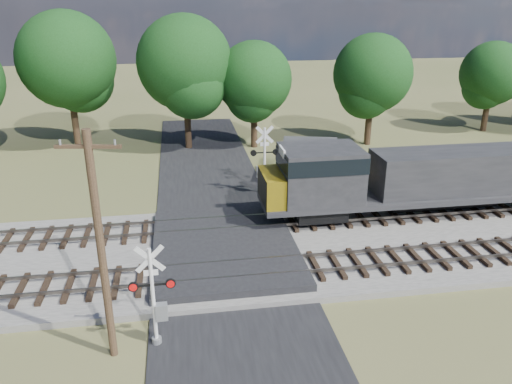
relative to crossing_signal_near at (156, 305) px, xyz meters
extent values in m
plane|color=#4E552D|center=(3.09, 6.05, -1.71)|extent=(160.00, 160.00, 0.00)
cube|color=gray|center=(13.09, 6.55, -1.56)|extent=(140.00, 10.00, 0.30)
cube|color=black|center=(3.09, 6.05, -1.67)|extent=(7.00, 60.00, 0.08)
cube|color=#262628|center=(3.09, 6.55, -1.40)|extent=(7.00, 9.00, 0.62)
cube|color=black|center=(5.09, 4.05, -1.32)|extent=(44.00, 2.60, 0.18)
cube|color=#5A544D|center=(13.09, 3.33, -1.16)|extent=(140.00, 0.08, 0.15)
cube|color=#5A544D|center=(13.09, 4.77, -1.16)|extent=(140.00, 0.08, 0.15)
cube|color=black|center=(5.09, 9.05, -1.32)|extent=(44.00, 2.60, 0.18)
cube|color=#5A544D|center=(13.09, 8.33, -1.16)|extent=(140.00, 0.08, 0.15)
cube|color=#5A544D|center=(13.09, 9.77, -1.16)|extent=(140.00, 0.08, 0.15)
cylinder|color=silver|center=(-0.08, 0.00, 0.28)|extent=(0.14, 0.14, 3.99)
cylinder|color=gray|center=(-0.08, 0.00, -1.56)|extent=(0.36, 0.36, 0.30)
cube|color=silver|center=(-0.08, 0.00, 1.88)|extent=(1.04, 0.06, 1.04)
cube|color=silver|center=(-0.08, 0.00, 1.88)|extent=(1.04, 0.06, 1.04)
cube|color=silver|center=(-0.08, 0.00, 1.33)|extent=(0.50, 0.04, 0.22)
cube|color=black|center=(-0.08, 0.00, 0.83)|extent=(1.60, 0.09, 0.06)
cylinder|color=red|center=(-0.73, -0.01, 0.83)|extent=(0.36, 0.11, 0.36)
cylinder|color=red|center=(0.56, 0.01, 0.83)|extent=(0.36, 0.11, 0.36)
cube|color=gray|center=(0.16, 0.00, -0.31)|extent=(0.45, 0.31, 0.65)
cylinder|color=silver|center=(6.47, 14.37, 0.50)|extent=(0.15, 0.15, 4.43)
cylinder|color=gray|center=(6.47, 14.37, -1.55)|extent=(0.40, 0.40, 0.33)
cube|color=silver|center=(6.47, 14.37, 2.27)|extent=(1.16, 0.06, 1.16)
cube|color=silver|center=(6.47, 14.37, 2.27)|extent=(1.16, 0.06, 1.16)
cube|color=silver|center=(6.47, 14.37, 1.66)|extent=(0.55, 0.04, 0.24)
cube|color=black|center=(6.47, 14.37, 1.11)|extent=(1.77, 0.09, 0.07)
cylinder|color=red|center=(7.19, 14.37, 1.11)|extent=(0.40, 0.12, 0.40)
cylinder|color=red|center=(5.76, 14.36, 1.11)|extent=(0.40, 0.12, 0.40)
cube|color=gray|center=(6.20, 14.36, -0.16)|extent=(0.50, 0.34, 0.72)
cylinder|color=#352518|center=(-1.60, -0.31, 2.45)|extent=(0.28, 0.28, 8.32)
cube|color=#352518|center=(-1.60, -0.31, 6.05)|extent=(2.03, 0.42, 0.11)
cube|color=#4E3521|center=(10.09, 16.58, -0.49)|extent=(4.24, 4.24, 2.44)
cube|color=#323234|center=(10.09, 16.58, 0.81)|extent=(4.66, 4.66, 0.17)
cylinder|color=black|center=(-7.47, 27.87, 1.09)|extent=(0.56, 0.56, 5.61)
sphere|color=#123711|center=(-7.47, 27.87, 5.58)|extent=(7.85, 7.85, 7.85)
cylinder|color=black|center=(1.95, 25.78, 1.02)|extent=(0.56, 0.56, 5.47)
sphere|color=#123711|center=(1.95, 25.78, 5.40)|extent=(7.66, 7.66, 7.66)
cylinder|color=black|center=(7.52, 25.40, 0.50)|extent=(0.56, 0.56, 4.43)
sphere|color=#123711|center=(7.52, 25.40, 4.05)|extent=(6.20, 6.20, 6.20)
cylinder|color=black|center=(17.41, 24.64, 0.63)|extent=(0.56, 0.56, 4.68)
sphere|color=#123711|center=(17.41, 24.64, 4.38)|extent=(6.56, 6.56, 6.56)
cylinder|color=black|center=(30.22, 27.42, 0.38)|extent=(0.56, 0.56, 4.18)
sphere|color=#123711|center=(30.22, 27.42, 3.73)|extent=(5.86, 5.86, 5.86)
camera|label=1|loc=(1.15, -15.55, 10.28)|focal=35.00mm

